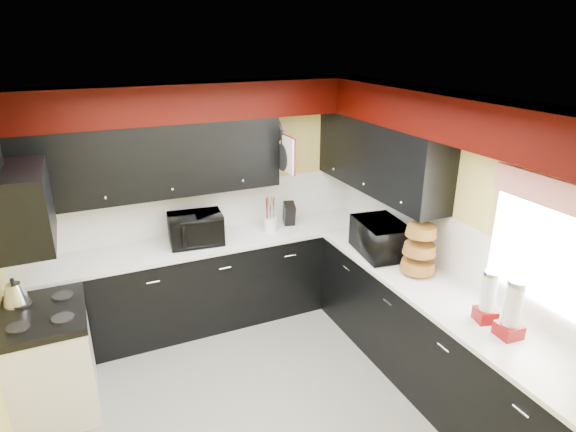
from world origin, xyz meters
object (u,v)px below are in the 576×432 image
object	(u,v)px
kettle	(15,294)
knife_block	(289,214)
toaster_oven	(196,229)
microwave	(380,238)
utensil_crock	(270,224)

from	to	relation	value
kettle	knife_block	bearing A→B (deg)	12.84
knife_block	kettle	xyz separation A→B (m)	(-2.64, -0.60, -0.06)
toaster_oven	knife_block	xyz separation A→B (m)	(1.06, 0.07, -0.03)
knife_block	microwave	bearing A→B (deg)	-50.98
toaster_oven	microwave	distance (m)	1.82
microwave	knife_block	world-z (taller)	microwave
utensil_crock	toaster_oven	bearing A→B (deg)	178.96
utensil_crock	kettle	xyz separation A→B (m)	(-2.38, -0.52, -0.01)
microwave	kettle	size ratio (longest dim) A/B	2.95
utensil_crock	kettle	world-z (taller)	kettle
microwave	knife_block	xyz separation A→B (m)	(-0.49, 1.03, -0.04)
utensil_crock	knife_block	distance (m)	0.27
toaster_oven	microwave	xyz separation A→B (m)	(1.55, -0.96, 0.01)
microwave	kettle	xyz separation A→B (m)	(-3.13, 0.43, -0.09)
utensil_crock	knife_block	bearing A→B (deg)	18.26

